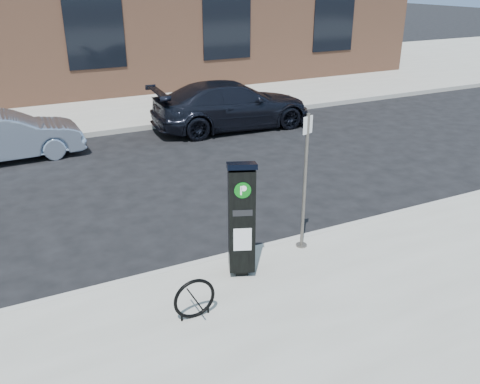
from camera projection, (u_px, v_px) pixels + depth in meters
ground at (261, 253)px, 8.51m from camera, size 120.00×120.00×0.00m
sidewalk_far at (91, 91)px, 20.00m from camera, size 60.00×12.00×0.15m
curb_near at (262, 250)px, 8.46m from camera, size 60.00×0.12×0.16m
curb_far at (132, 129)px, 15.08m from camera, size 60.00×0.12×0.16m
parking_kiosk at (242, 218)px, 7.33m from camera, size 0.52×0.49×1.80m
sign_pole at (305, 184)px, 8.01m from camera, size 0.19×0.18×2.25m
bike_rack at (194, 299)px, 6.59m from camera, size 0.58×0.06×0.58m
car_silver at (4, 136)px, 12.58m from camera, size 3.73×1.37×1.22m
car_dark at (232, 105)px, 15.20m from camera, size 4.94×2.23×1.40m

